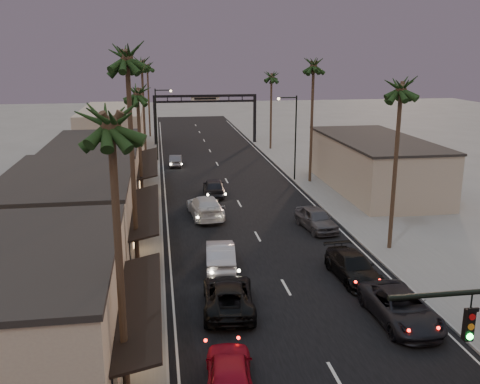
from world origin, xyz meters
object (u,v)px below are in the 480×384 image
object	(u,v)px
palm_ld	(141,60)
palm_ra	(402,82)
curbside_near	(401,308)
palm_la	(110,112)
arch	(205,107)
oncoming_red	(229,372)
palm_far	(147,64)
palm_rb	(314,61)
palm_lb	(127,51)
palm_lc	(137,88)
streetlight_right	(293,131)
palm_rc	(272,74)
curbside_black	(353,267)
streetlight_left	(158,119)
oncoming_silver	(220,255)
oncoming_pickup	(228,295)

from	to	relation	value
palm_ld	palm_ra	bearing A→B (deg)	-60.98
curbside_near	palm_la	bearing A→B (deg)	-160.53
arch	oncoming_red	size ratio (longest dim) A/B	3.21
palm_ld	palm_far	bearing A→B (deg)	89.25
palm_ra	palm_rb	world-z (taller)	palm_rb
palm_ra	palm_lb	bearing A→B (deg)	-173.37
palm_lc	oncoming_red	xyz separation A→B (m)	(4.01, -26.19, -9.66)
arch	streetlight_right	world-z (taller)	streetlight_right
arch	palm_rb	size ratio (longest dim) A/B	1.07
palm_rc	palm_ra	bearing A→B (deg)	-90.00
palm_lb	arch	bearing A→B (deg)	79.84
arch	curbside_black	bearing A→B (deg)	-85.14
palm_far	curbside_black	xyz separation A→B (m)	(12.58, -58.41, -10.67)
streetlight_left	oncoming_red	distance (m)	48.46
curbside_black	streetlight_left	bearing A→B (deg)	102.98
streetlight_right	palm_far	xyz separation A→B (m)	(-15.22, 33.00, 6.11)
palm_ld	palm_rc	bearing A→B (deg)	27.62
palm_rb	curbside_black	world-z (taller)	palm_rb
palm_ld	oncoming_red	size ratio (longest dim) A/B	2.99
palm_la	palm_rb	world-z (taller)	palm_rb
streetlight_left	oncoming_silver	bearing A→B (deg)	-84.38
palm_lc	palm_ld	xyz separation A→B (m)	(0.00, 19.00, 1.95)
palm_rc	palm_far	xyz separation A→B (m)	(-16.90, 14.00, 0.97)
curbside_near	oncoming_red	bearing A→B (deg)	-156.77
oncoming_pickup	curbside_black	bearing A→B (deg)	-155.75
palm_ld	palm_far	distance (m)	23.02
palm_lb	palm_ld	world-z (taller)	palm_lb
palm_lb	oncoming_silver	distance (m)	13.58
streetlight_right	oncoming_red	bearing A→B (deg)	-108.11
palm_far	oncoming_red	xyz separation A→B (m)	(3.71, -68.19, -10.64)
palm_lc	palm_rc	bearing A→B (deg)	58.44
palm_la	palm_ra	size ratio (longest dim) A/B	1.00
palm_far	oncoming_pickup	world-z (taller)	palm_far
palm_ld	palm_lc	bearing A→B (deg)	-90.00
palm_rb	curbside_near	distance (m)	32.31
palm_rb	palm_rc	bearing A→B (deg)	90.00
palm_la	oncoming_pickup	distance (m)	14.09
palm_lb	oncoming_silver	world-z (taller)	palm_lb
streetlight_right	curbside_near	distance (m)	31.31
palm_ra	palm_rc	distance (m)	40.01
arch	palm_rb	xyz separation A→B (m)	(8.60, -26.00, 6.88)
oncoming_pickup	palm_la	bearing A→B (deg)	63.02
palm_rc	oncoming_silver	world-z (taller)	palm_rc
streetlight_right	curbside_near	size ratio (longest dim) A/B	1.56
arch	palm_lc	xyz separation A→B (m)	(-8.60, -34.00, 4.94)
arch	oncoming_silver	distance (m)	47.75
oncoming_red	oncoming_silver	xyz separation A→B (m)	(1.15, 12.80, 0.03)
palm_lc	palm_ra	xyz separation A→B (m)	(17.20, -12.00, 0.97)
palm_ld	palm_rc	distance (m)	19.51
oncoming_red	palm_ld	bearing A→B (deg)	-78.64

